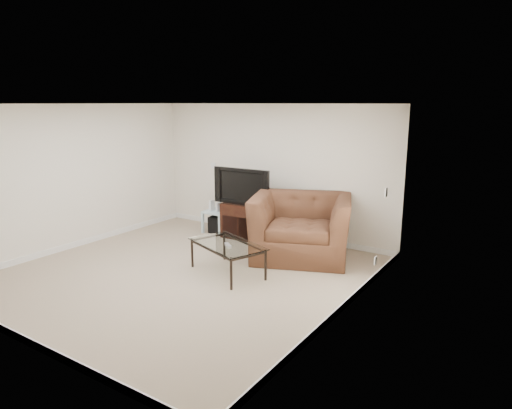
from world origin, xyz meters
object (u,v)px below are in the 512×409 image
Objects in this scene: television at (245,186)px; recliner at (301,216)px; subwoofer at (219,224)px; coffee_table at (227,259)px; side_table at (217,221)px; tv_stand at (246,220)px.

television is 1.47m from recliner.
subwoofer is (-0.67, 0.05, -0.86)m from television.
side_table is at bearing 131.90° from coffee_table.
tv_stand is 2.45× the size of subwoofer.
tv_stand is 0.69m from subwoofer.
recliner is at bearing -19.56° from tv_stand.
recliner reaches higher than coffee_table.
television is at bearing 116.55° from coffee_table.
side_table is 0.29× the size of recliner.
recliner is (2.05, -0.43, 0.54)m from subwoofer.
coffee_table is at bearing -48.10° from side_table.
recliner is (1.39, -0.41, 0.36)m from tv_stand.
tv_stand is 0.68× the size of coffee_table.
subwoofer is 2.28m from coffee_table.
subwoofer is at bearing 175.23° from tv_stand.
television is 2.02m from coffee_table.
recliner is (1.39, -0.38, -0.31)m from television.
television is (0.00, -0.03, 0.67)m from tv_stand.
coffee_table is at bearing -48.92° from subwoofer.
coffee_table is (1.52, -1.70, 0.02)m from side_table.
subwoofer is at bearing 146.33° from recliner.
coffee_table is at bearing -65.00° from television.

